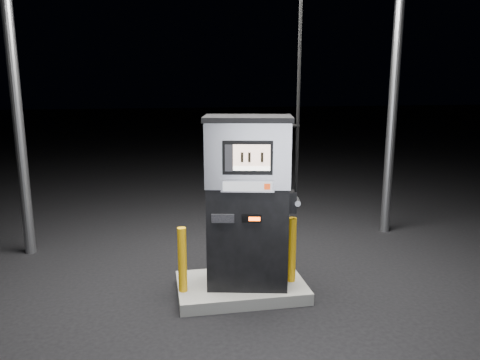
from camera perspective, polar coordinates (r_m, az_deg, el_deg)
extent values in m
plane|color=black|center=(6.14, 0.13, -13.59)|extent=(80.00, 80.00, 0.00)
cube|color=slate|center=(6.11, 0.13, -12.96)|extent=(1.60, 1.00, 0.15)
cylinder|color=gray|center=(7.71, -25.57, 7.87)|extent=(0.16, 0.16, 4.50)
cylinder|color=gray|center=(8.46, 18.14, 8.73)|extent=(0.16, 0.16, 4.50)
cube|color=black|center=(5.81, 0.93, -6.73)|extent=(1.07, 0.75, 1.28)
cube|color=silver|center=(5.56, 0.97, 3.27)|extent=(1.09, 0.78, 0.77)
cube|color=black|center=(5.52, 0.98, 7.51)|extent=(1.14, 0.82, 0.06)
cube|color=black|center=(5.27, 0.93, 2.71)|extent=(0.57, 0.15, 0.39)
cube|color=beige|center=(5.25, 1.43, 3.01)|extent=(0.41, 0.09, 0.25)
cube|color=white|center=(5.28, 1.42, 1.42)|extent=(0.41, 0.09, 0.05)
cube|color=silver|center=(5.34, 0.92, -0.75)|extent=(0.61, 0.16, 0.14)
cube|color=#97999E|center=(5.32, 0.92, -0.79)|extent=(0.55, 0.12, 0.11)
cube|color=#B6300C|center=(5.32, 3.34, -0.81)|extent=(0.07, 0.02, 0.07)
cube|color=black|center=(5.44, 1.44, -4.73)|extent=(0.22, 0.07, 0.09)
cube|color=#F0450C|center=(5.43, 1.77, -4.77)|extent=(0.13, 0.03, 0.05)
cube|color=black|center=(5.45, -2.11, -4.71)|extent=(0.26, 0.08, 0.10)
cube|color=black|center=(5.70, 6.35, -2.61)|extent=(0.14, 0.20, 0.26)
cylinder|color=gray|center=(5.71, 6.96, -2.62)|extent=(0.12, 0.23, 0.07)
cylinder|color=black|center=(5.48, 7.26, 14.77)|extent=(0.04, 0.04, 3.17)
cylinder|color=#E4A10C|center=(5.73, -7.04, -9.63)|extent=(0.13, 0.13, 0.80)
cylinder|color=#E4A10C|center=(5.99, 6.31, -8.45)|extent=(0.15, 0.15, 0.83)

